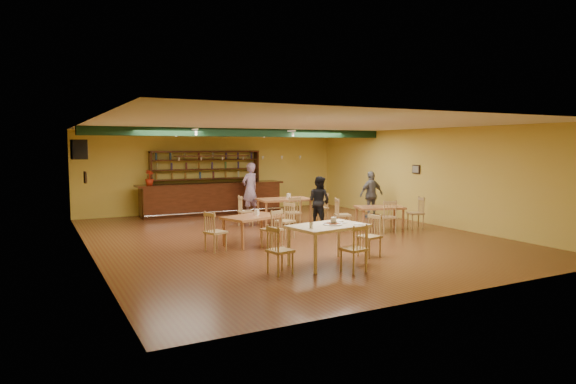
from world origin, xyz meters
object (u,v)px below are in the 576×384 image
near_table (328,245)px  patron_bar (250,189)px  dining_table_b (284,211)px  patron_right_a (319,201)px  dining_table_c (253,230)px  bar_counter (212,199)px  dining_table_d (380,218)px

near_table → patron_bar: size_ratio=0.83×
dining_table_b → near_table: size_ratio=1.04×
patron_right_a → dining_table_b: bearing=23.1°
patron_bar → patron_right_a: 3.30m
dining_table_b → patron_right_a: bearing=-38.3°
patron_bar → dining_table_c: bearing=47.6°
bar_counter → near_table: bearing=-92.6°
dining_table_b → dining_table_c: bearing=-124.0°
dining_table_c → patron_bar: (2.02, 4.88, 0.57)m
near_table → patron_bar: patron_bar is taller
bar_counter → near_table: (-0.38, -8.41, -0.15)m
bar_counter → near_table: size_ratio=3.42×
patron_bar → patron_right_a: size_ratio=1.22×
dining_table_c → patron_bar: size_ratio=0.77×
dining_table_b → patron_right_a: (0.80, -0.80, 0.36)m
near_table → patron_right_a: bearing=51.2°
dining_table_b → dining_table_c: size_ratio=1.13×
dining_table_c → patron_right_a: (2.98, 1.73, 0.40)m
dining_table_c → near_table: size_ratio=0.92×
dining_table_c → patron_bar: bearing=48.5°
patron_bar → dining_table_b: bearing=74.1°
bar_counter → patron_bar: bearing=-36.2°
bar_counter → patron_right_a: 4.49m
bar_counter → dining_table_b: 3.43m
dining_table_c → patron_right_a: size_ratio=0.94×
dining_table_c → patron_bar: patron_bar is taller
dining_table_b → patron_bar: bearing=100.7°
bar_counter → dining_table_b: bearing=-67.8°
near_table → patron_bar: 7.75m
bar_counter → dining_table_c: bar_counter is taller
dining_table_b → bar_counter: bearing=118.9°
dining_table_d → patron_right_a: size_ratio=0.89×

